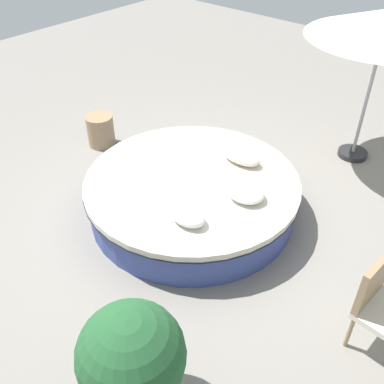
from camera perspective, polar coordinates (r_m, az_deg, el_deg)
The scene contains 8 objects.
ground_plane at distance 5.75m, azimuth 0.00°, elevation -2.42°, with size 16.00×16.00×0.00m, color gray.
round_bed at distance 5.58m, azimuth 0.00°, elevation -0.36°, with size 2.69×2.69×0.51m.
throw_pillow_0 at distance 4.75m, azimuth -0.57°, elevation -3.13°, with size 0.43×0.29×0.17m, color white.
throw_pillow_1 at distance 5.12m, azimuth 7.02°, elevation -0.05°, with size 0.45×0.38×0.16m, color white.
throw_pillow_2 at distance 5.74m, azimuth 6.42°, elevation 4.67°, with size 0.55×0.29×0.17m, color beige.
patio_chair at distance 4.35m, azimuth 23.47°, elevation -12.82°, with size 0.53×0.55×0.98m.
planter at distance 3.60m, azimuth -7.83°, elevation -20.83°, with size 0.84×0.84×1.14m.
side_table at distance 7.13m, azimuth -11.81°, elevation 7.85°, with size 0.42×0.42×0.50m, color #997A56.
Camera 1 is at (2.88, -3.32, 3.70)m, focal length 40.96 mm.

